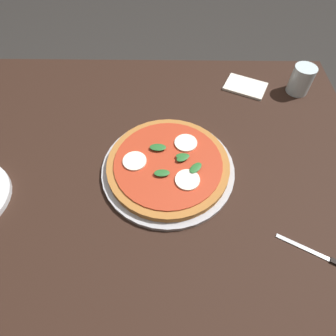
{
  "coord_description": "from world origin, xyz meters",
  "views": [
    {
      "loc": [
        -0.08,
        0.48,
        1.39
      ],
      "look_at": [
        -0.08,
        0.04,
        0.79
      ],
      "focal_mm": 30.51,
      "sensor_mm": 36.0,
      "label": 1
    }
  ],
  "objects": [
    {
      "name": "ground_plane",
      "position": [
        0.0,
        0.0,
        0.0
      ],
      "size": [
        6.0,
        6.0,
        0.0
      ],
      "primitive_type": "plane",
      "color": "#2D2B28"
    },
    {
      "name": "dining_table",
      "position": [
        0.0,
        0.0,
        0.66
      ],
      "size": [
        1.24,
        0.9,
        0.78
      ],
      "color": "black",
      "rests_on": "ground_plane"
    },
    {
      "name": "serving_tray",
      "position": [
        -0.08,
        0.04,
        0.78
      ],
      "size": [
        0.34,
        0.34,
        0.01
      ],
      "primitive_type": "cylinder",
      "color": "#B2B2B7",
      "rests_on": "dining_table"
    },
    {
      "name": "pizza",
      "position": [
        -0.08,
        0.04,
        0.8
      ],
      "size": [
        0.31,
        0.31,
        0.03
      ],
      "color": "#B27033",
      "rests_on": "serving_tray"
    },
    {
      "name": "napkin",
      "position": [
        -0.33,
        -0.3,
        0.78
      ],
      "size": [
        0.16,
        0.14,
        0.01
      ],
      "primitive_type": "cube",
      "rotation": [
        0.0,
        0.0,
        -0.43
      ],
      "color": "white",
      "rests_on": "dining_table"
    },
    {
      "name": "knife",
      "position": [
        -0.42,
        0.27,
        0.78
      ],
      "size": [
        0.16,
        0.09,
        0.01
      ],
      "color": "black",
      "rests_on": "dining_table"
    },
    {
      "name": "glass_cup",
      "position": [
        -0.49,
        -0.28,
        0.82
      ],
      "size": [
        0.07,
        0.07,
        0.09
      ],
      "primitive_type": "cylinder",
      "color": "silver",
      "rests_on": "dining_table"
    }
  ]
}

